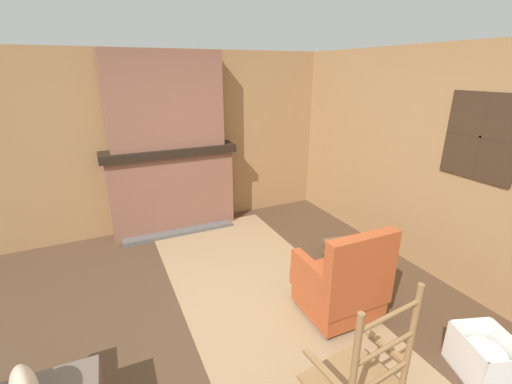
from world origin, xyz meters
name	(u,v)px	position (x,y,z in m)	size (l,w,h in m)	color
ground_plane	(230,323)	(0.00, 0.00, 0.00)	(14.00, 14.00, 0.00)	#4C3523
wood_panel_wall_left	(166,143)	(-2.43, 0.00, 1.25)	(0.06, 5.40, 2.49)	#9E7247
wood_panel_wall_back	(435,164)	(0.01, 2.43, 1.26)	(5.40, 0.09, 2.49)	#9E7247
fireplace_hearth	(173,190)	(-2.23, 0.00, 0.61)	(0.53, 1.82, 1.22)	brown
chimney_breast	(165,100)	(-2.24, 0.00, 1.85)	(0.28, 1.51, 1.25)	brown
area_rug	(259,291)	(-0.31, 0.45, 0.01)	(3.71, 1.64, 0.01)	#997A56
armchair	(342,285)	(0.35, 0.99, 0.35)	(0.66, 0.70, 0.96)	#A84723
firewood_stack	(343,249)	(-0.50, 1.70, 0.11)	(0.45, 0.50, 0.23)	brown
laundry_basket	(485,356)	(1.36, 1.56, 0.18)	(0.53, 0.48, 0.36)	white
oil_lamp_vase	(125,145)	(-2.27, -0.56, 1.30)	(0.10, 0.10, 0.22)	silver
storage_case	(214,139)	(-2.27, 0.66, 1.28)	(0.13, 0.21, 0.12)	brown
decorative_plate_on_mantel	(163,138)	(-2.29, -0.06, 1.34)	(0.06, 0.24, 0.24)	gold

